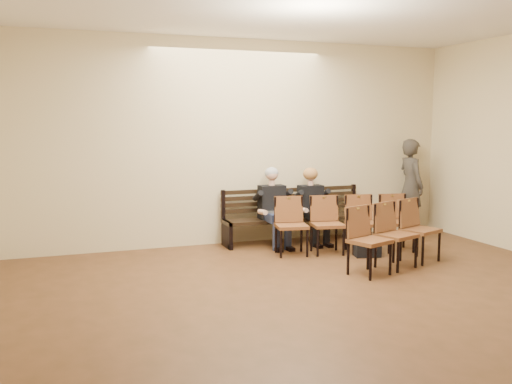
{
  "coord_description": "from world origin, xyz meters",
  "views": [
    {
      "loc": [
        -3.09,
        -4.35,
        2.12
      ],
      "look_at": [
        -0.01,
        4.05,
        1.0
      ],
      "focal_mm": 40.0,
      "sensor_mm": 36.0,
      "label": 1
    }
  ],
  "objects_px": {
    "water_bottle": "(327,212)",
    "bag": "(367,247)",
    "passerby": "(411,179)",
    "chair_row_front": "(345,224)",
    "seated_man": "(274,208)",
    "seated_woman": "(313,208)",
    "laptop": "(276,214)",
    "chair_row_back": "(396,236)",
    "bench": "(296,229)"
  },
  "relations": [
    {
      "from": "chair_row_back",
      "to": "bag",
      "type": "bearing_deg",
      "value": 71.61
    },
    {
      "from": "water_bottle",
      "to": "chair_row_back",
      "type": "distance_m",
      "value": 1.71
    },
    {
      "from": "chair_row_back",
      "to": "chair_row_front",
      "type": "bearing_deg",
      "value": 81.84
    },
    {
      "from": "laptop",
      "to": "chair_row_front",
      "type": "distance_m",
      "value": 1.18
    },
    {
      "from": "bench",
      "to": "seated_man",
      "type": "distance_m",
      "value": 0.64
    },
    {
      "from": "bench",
      "to": "chair_row_front",
      "type": "relative_size",
      "value": 1.15
    },
    {
      "from": "bench",
      "to": "bag",
      "type": "relative_size",
      "value": 6.58
    },
    {
      "from": "laptop",
      "to": "bag",
      "type": "bearing_deg",
      "value": -36.82
    },
    {
      "from": "bench",
      "to": "chair_row_front",
      "type": "distance_m",
      "value": 1.13
    },
    {
      "from": "chair_row_front",
      "to": "seated_woman",
      "type": "bearing_deg",
      "value": 109.25
    },
    {
      "from": "bag",
      "to": "passerby",
      "type": "height_order",
      "value": "passerby"
    },
    {
      "from": "water_bottle",
      "to": "passerby",
      "type": "distance_m",
      "value": 2.15
    },
    {
      "from": "seated_man",
      "to": "laptop",
      "type": "height_order",
      "value": "seated_man"
    },
    {
      "from": "seated_man",
      "to": "chair_row_back",
      "type": "relative_size",
      "value": 0.77
    },
    {
      "from": "seated_man",
      "to": "bag",
      "type": "distance_m",
      "value": 1.72
    },
    {
      "from": "bench",
      "to": "water_bottle",
      "type": "height_order",
      "value": "water_bottle"
    },
    {
      "from": "seated_woman",
      "to": "chair_row_front",
      "type": "bearing_deg",
      "value": -81.11
    },
    {
      "from": "laptop",
      "to": "chair_row_back",
      "type": "height_order",
      "value": "chair_row_back"
    },
    {
      "from": "passerby",
      "to": "chair_row_front",
      "type": "height_order",
      "value": "passerby"
    },
    {
      "from": "bag",
      "to": "chair_row_back",
      "type": "bearing_deg",
      "value": -88.34
    },
    {
      "from": "seated_man",
      "to": "seated_woman",
      "type": "bearing_deg",
      "value": 0.0
    },
    {
      "from": "laptop",
      "to": "chair_row_front",
      "type": "height_order",
      "value": "chair_row_front"
    },
    {
      "from": "seated_woman",
      "to": "chair_row_front",
      "type": "relative_size",
      "value": 0.53
    },
    {
      "from": "water_bottle",
      "to": "chair_row_back",
      "type": "bearing_deg",
      "value": -81.84
    },
    {
      "from": "bench",
      "to": "chair_row_back",
      "type": "distance_m",
      "value": 2.22
    },
    {
      "from": "passerby",
      "to": "seated_man",
      "type": "bearing_deg",
      "value": 95.39
    },
    {
      "from": "seated_woman",
      "to": "passerby",
      "type": "height_order",
      "value": "passerby"
    },
    {
      "from": "laptop",
      "to": "chair_row_back",
      "type": "bearing_deg",
      "value": -50.34
    },
    {
      "from": "bench",
      "to": "water_bottle",
      "type": "bearing_deg",
      "value": -46.49
    },
    {
      "from": "seated_woman",
      "to": "seated_man",
      "type": "bearing_deg",
      "value": 180.0
    },
    {
      "from": "bag",
      "to": "passerby",
      "type": "bearing_deg",
      "value": 38.8
    },
    {
      "from": "seated_woman",
      "to": "water_bottle",
      "type": "bearing_deg",
      "value": -66.83
    },
    {
      "from": "seated_man",
      "to": "laptop",
      "type": "bearing_deg",
      "value": -94.64
    },
    {
      "from": "seated_man",
      "to": "bag",
      "type": "height_order",
      "value": "seated_man"
    },
    {
      "from": "seated_man",
      "to": "seated_woman",
      "type": "height_order",
      "value": "seated_man"
    },
    {
      "from": "passerby",
      "to": "chair_row_front",
      "type": "distance_m",
      "value": 2.38
    },
    {
      "from": "seated_woman",
      "to": "chair_row_front",
      "type": "distance_m",
      "value": 0.92
    },
    {
      "from": "chair_row_front",
      "to": "chair_row_back",
      "type": "bearing_deg",
      "value": -67.74
    },
    {
      "from": "seated_man",
      "to": "chair_row_front",
      "type": "xyz_separation_m",
      "value": [
        0.87,
        -0.9,
        -0.19
      ]
    },
    {
      "from": "chair_row_front",
      "to": "water_bottle",
      "type": "bearing_deg",
      "value": 101.59
    },
    {
      "from": "water_bottle",
      "to": "bag",
      "type": "relative_size",
      "value": 0.59
    },
    {
      "from": "bench",
      "to": "passerby",
      "type": "relative_size",
      "value": 1.27
    },
    {
      "from": "passerby",
      "to": "bag",
      "type": "bearing_deg",
      "value": 129.85
    },
    {
      "from": "laptop",
      "to": "passerby",
      "type": "distance_m",
      "value": 2.96
    },
    {
      "from": "bench",
      "to": "bag",
      "type": "bearing_deg",
      "value": -65.53
    },
    {
      "from": "seated_man",
      "to": "bag",
      "type": "relative_size",
      "value": 3.3
    },
    {
      "from": "water_bottle",
      "to": "bag",
      "type": "xyz_separation_m",
      "value": [
        0.22,
        -0.94,
        -0.42
      ]
    },
    {
      "from": "seated_woman",
      "to": "chair_row_front",
      "type": "height_order",
      "value": "seated_woman"
    },
    {
      "from": "water_bottle",
      "to": "seated_woman",
      "type": "bearing_deg",
      "value": 113.17
    },
    {
      "from": "passerby",
      "to": "chair_row_front",
      "type": "relative_size",
      "value": 0.91
    }
  ]
}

